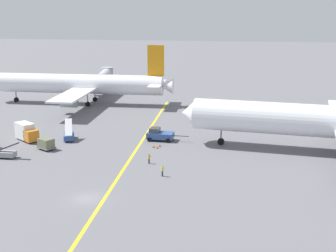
{
  "coord_description": "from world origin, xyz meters",
  "views": [
    {
      "loc": [
        20.49,
        -61.08,
        26.76
      ],
      "look_at": [
        7.61,
        27.33,
        4.0
      ],
      "focal_mm": 51.39,
      "sensor_mm": 36.0,
      "label": 1
    }
  ],
  "objects_px": {
    "ground_crew_wing_walker_right": "(162,171)",
    "traffic_cone_wingtip_starboard": "(160,145)",
    "traffic_cone_wingtip_port": "(157,147)",
    "traffic_cone_nose_left": "(154,146)",
    "jet_bridge": "(105,75)",
    "pushback_tug": "(160,134)",
    "gse_stair_truck_yellow": "(69,135)",
    "gse_catering_truck_tall": "(26,132)",
    "gse_belt_loader_portside": "(5,153)",
    "airliner_at_gate_left": "(81,84)",
    "gse_container_dolly_flat": "(46,144)",
    "ground_crew_marshaller_foreground": "(149,159)"
  },
  "relations": [
    {
      "from": "traffic_cone_wingtip_starboard",
      "to": "jet_bridge",
      "type": "relative_size",
      "value": 0.04
    },
    {
      "from": "ground_crew_wing_walker_right",
      "to": "traffic_cone_wingtip_starboard",
      "type": "relative_size",
      "value": 2.94
    },
    {
      "from": "traffic_cone_wingtip_starboard",
      "to": "jet_bridge",
      "type": "height_order",
      "value": "jet_bridge"
    },
    {
      "from": "ground_crew_marshaller_foreground",
      "to": "traffic_cone_nose_left",
      "type": "bearing_deg",
      "value": 95.23
    },
    {
      "from": "gse_belt_loader_portside",
      "to": "ground_crew_wing_walker_right",
      "type": "xyz_separation_m",
      "value": [
        29.39,
        -5.29,
        0.1
      ]
    },
    {
      "from": "pushback_tug",
      "to": "ground_crew_wing_walker_right",
      "type": "distance_m",
      "value": 20.96
    },
    {
      "from": "gse_catering_truck_tall",
      "to": "jet_bridge",
      "type": "xyz_separation_m",
      "value": [
        -0.8,
        61.86,
        2.71
      ]
    },
    {
      "from": "ground_crew_wing_walker_right",
      "to": "ground_crew_marshaller_foreground",
      "type": "height_order",
      "value": "ground_crew_wing_walker_right"
    },
    {
      "from": "ground_crew_marshaller_foreground",
      "to": "gse_belt_loader_portside",
      "type": "bearing_deg",
      "value": -178.59
    },
    {
      "from": "gse_catering_truck_tall",
      "to": "traffic_cone_nose_left",
      "type": "distance_m",
      "value": 26.25
    },
    {
      "from": "gse_stair_truck_yellow",
      "to": "gse_catering_truck_tall",
      "type": "xyz_separation_m",
      "value": [
        -8.29,
        -1.6,
        0.73
      ]
    },
    {
      "from": "gse_belt_loader_portside",
      "to": "traffic_cone_wingtip_port",
      "type": "distance_m",
      "value": 27.78
    },
    {
      "from": "airliner_at_gate_left",
      "to": "ground_crew_wing_walker_right",
      "type": "relative_size",
      "value": 29.33
    },
    {
      "from": "gse_belt_loader_portside",
      "to": "airliner_at_gate_left",
      "type": "bearing_deg",
      "value": 91.91
    },
    {
      "from": "gse_stair_truck_yellow",
      "to": "traffic_cone_wingtip_starboard",
      "type": "relative_size",
      "value": 8.23
    },
    {
      "from": "gse_container_dolly_flat",
      "to": "traffic_cone_nose_left",
      "type": "bearing_deg",
      "value": 12.14
    },
    {
      "from": "gse_belt_loader_portside",
      "to": "jet_bridge",
      "type": "bearing_deg",
      "value": 91.35
    },
    {
      "from": "gse_catering_truck_tall",
      "to": "gse_belt_loader_portside",
      "type": "bearing_deg",
      "value": -85.34
    },
    {
      "from": "airliner_at_gate_left",
      "to": "gse_belt_loader_portside",
      "type": "height_order",
      "value": "airliner_at_gate_left"
    },
    {
      "from": "gse_container_dolly_flat",
      "to": "traffic_cone_wingtip_port",
      "type": "height_order",
      "value": "gse_container_dolly_flat"
    },
    {
      "from": "gse_catering_truck_tall",
      "to": "gse_belt_loader_portside",
      "type": "xyz_separation_m",
      "value": [
        0.93,
        -11.38,
        -0.93
      ]
    },
    {
      "from": "jet_bridge",
      "to": "pushback_tug",
      "type": "bearing_deg",
      "value": -64.77
    },
    {
      "from": "gse_container_dolly_flat",
      "to": "traffic_cone_wingtip_starboard",
      "type": "relative_size",
      "value": 6.46
    },
    {
      "from": "pushback_tug",
      "to": "traffic_cone_wingtip_port",
      "type": "distance_m",
      "value": 5.69
    },
    {
      "from": "gse_stair_truck_yellow",
      "to": "traffic_cone_wingtip_port",
      "type": "height_order",
      "value": "gse_stair_truck_yellow"
    },
    {
      "from": "gse_catering_truck_tall",
      "to": "gse_belt_loader_portside",
      "type": "relative_size",
      "value": 1.23
    },
    {
      "from": "pushback_tug",
      "to": "traffic_cone_wingtip_port",
      "type": "xyz_separation_m",
      "value": [
        0.45,
        -5.59,
        -0.92
      ]
    },
    {
      "from": "pushback_tug",
      "to": "gse_belt_loader_portside",
      "type": "bearing_deg",
      "value": -149.08
    },
    {
      "from": "traffic_cone_wingtip_starboard",
      "to": "jet_bridge",
      "type": "bearing_deg",
      "value": 114.22
    },
    {
      "from": "traffic_cone_nose_left",
      "to": "traffic_cone_wingtip_starboard",
      "type": "height_order",
      "value": "same"
    },
    {
      "from": "gse_container_dolly_flat",
      "to": "gse_catering_truck_tall",
      "type": "bearing_deg",
      "value": 139.09
    },
    {
      "from": "airliner_at_gate_left",
      "to": "traffic_cone_wingtip_port",
      "type": "bearing_deg",
      "value": -54.44
    },
    {
      "from": "traffic_cone_wingtip_port",
      "to": "ground_crew_wing_walker_right",
      "type": "bearing_deg",
      "value": -77.36
    },
    {
      "from": "gse_container_dolly_flat",
      "to": "ground_crew_wing_walker_right",
      "type": "bearing_deg",
      "value": -24.99
    },
    {
      "from": "airliner_at_gate_left",
      "to": "traffic_cone_wingtip_starboard",
      "type": "relative_size",
      "value": 86.12
    },
    {
      "from": "traffic_cone_wingtip_starboard",
      "to": "airliner_at_gate_left",
      "type": "bearing_deg",
      "value": 126.69
    },
    {
      "from": "ground_crew_wing_walker_right",
      "to": "traffic_cone_wingtip_port",
      "type": "height_order",
      "value": "ground_crew_wing_walker_right"
    },
    {
      "from": "gse_stair_truck_yellow",
      "to": "traffic_cone_wingtip_port",
      "type": "bearing_deg",
      "value": -9.88
    },
    {
      "from": "gse_catering_truck_tall",
      "to": "ground_crew_marshaller_foreground",
      "type": "height_order",
      "value": "gse_catering_truck_tall"
    },
    {
      "from": "traffic_cone_nose_left",
      "to": "pushback_tug",
      "type": "bearing_deg",
      "value": 86.43
    },
    {
      "from": "ground_crew_wing_walker_right",
      "to": "pushback_tug",
      "type": "bearing_deg",
      "value": 100.49
    },
    {
      "from": "traffic_cone_nose_left",
      "to": "jet_bridge",
      "type": "xyz_separation_m",
      "value": [
        -26.98,
        63.08,
        4.19
      ]
    },
    {
      "from": "gse_container_dolly_flat",
      "to": "ground_crew_wing_walker_right",
      "type": "relative_size",
      "value": 2.2
    },
    {
      "from": "airliner_at_gate_left",
      "to": "ground_crew_marshaller_foreground",
      "type": "distance_m",
      "value": 55.39
    },
    {
      "from": "gse_catering_truck_tall",
      "to": "gse_container_dolly_flat",
      "type": "relative_size",
      "value": 1.56
    },
    {
      "from": "gse_container_dolly_flat",
      "to": "traffic_cone_wingtip_starboard",
      "type": "xyz_separation_m",
      "value": [
        20.91,
        5.01,
        -0.9
      ]
    },
    {
      "from": "gse_stair_truck_yellow",
      "to": "traffic_cone_nose_left",
      "type": "relative_size",
      "value": 8.23
    },
    {
      "from": "ground_crew_wing_walker_right",
      "to": "gse_stair_truck_yellow",
      "type": "bearing_deg",
      "value": 140.34
    },
    {
      "from": "airliner_at_gate_left",
      "to": "pushback_tug",
      "type": "distance_m",
      "value": 43.0
    },
    {
      "from": "traffic_cone_wingtip_starboard",
      "to": "pushback_tug",
      "type": "bearing_deg",
      "value": 99.52
    }
  ]
}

